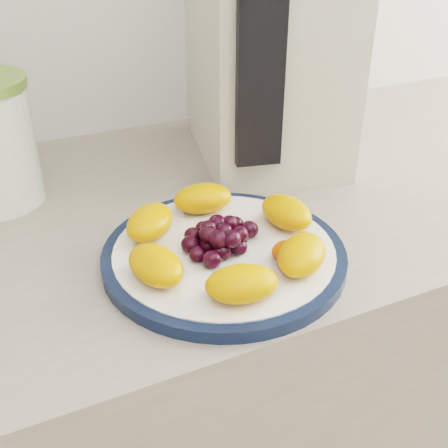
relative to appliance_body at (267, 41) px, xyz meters
name	(u,v)px	position (x,y,z in m)	size (l,w,h in m)	color
counter	(176,426)	(-0.21, -0.11, -0.63)	(3.50, 0.60, 0.90)	gray
cabinet_face	(177,437)	(-0.21, -0.11, -0.66)	(3.48, 0.58, 0.84)	#9E7F52
plate_rim	(224,255)	(-0.19, -0.26, -0.17)	(0.28, 0.28, 0.01)	#0F1C37
plate_face	(224,255)	(-0.19, -0.26, -0.17)	(0.26, 0.26, 0.02)	white
appliance_body	(267,41)	(0.00, 0.00, 0.00)	(0.20, 0.28, 0.35)	beige
appliance_panel	(260,66)	(-0.08, -0.13, 0.01)	(0.06, 0.02, 0.26)	black
fruit_plate	(224,237)	(-0.19, -0.26, -0.14)	(0.24, 0.24, 0.04)	orange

